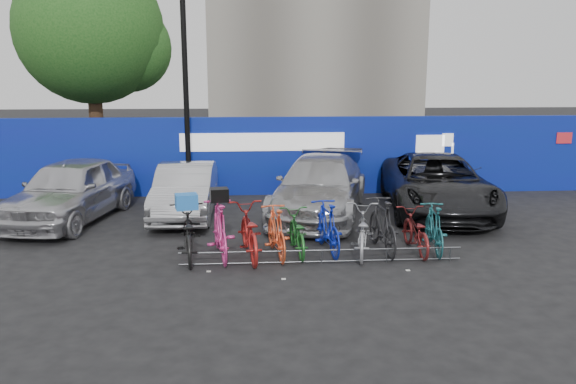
{
  "coord_description": "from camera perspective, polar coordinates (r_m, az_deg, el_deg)",
  "views": [
    {
      "loc": [
        -1.37,
        -11.09,
        3.69
      ],
      "look_at": [
        -0.49,
        2.0,
        0.91
      ],
      "focal_mm": 35.0,
      "sensor_mm": 36.0,
      "label": 1
    }
  ],
  "objects": [
    {
      "name": "bike_2",
      "position": [
        11.46,
        -4.03,
        -4.07
      ],
      "size": [
        0.98,
        2.11,
        1.07
      ],
      "primitive_type": "imported",
      "rotation": [
        0.0,
        0.0,
        3.28
      ],
      "color": "#AD211D",
      "rests_on": "ground"
    },
    {
      "name": "bike_6",
      "position": [
        11.72,
        7.5,
        -3.97
      ],
      "size": [
        1.03,
        1.99,
        0.99
      ],
      "primitive_type": "imported",
      "rotation": [
        0.0,
        0.0,
        2.94
      ],
      "color": "#999BA0",
      "rests_on": "ground"
    },
    {
      "name": "car_1",
      "position": [
        14.95,
        -10.36,
        0.14
      ],
      "size": [
        1.46,
        4.13,
        1.36
      ],
      "primitive_type": "imported",
      "rotation": [
        0.0,
        0.0,
        -0.0
      ],
      "color": "#AFB0B4",
      "rests_on": "ground"
    },
    {
      "name": "bike_7",
      "position": [
        11.94,
        9.58,
        -3.35
      ],
      "size": [
        0.65,
        1.94,
        1.15
      ],
      "primitive_type": "imported",
      "rotation": [
        0.0,
        0.0,
        3.2
      ],
      "color": "#252528",
      "rests_on": "ground"
    },
    {
      "name": "bike_9",
      "position": [
        12.18,
        14.62,
        -3.57
      ],
      "size": [
        0.66,
        1.75,
        1.02
      ],
      "primitive_type": "imported",
      "rotation": [
        0.0,
        0.0,
        3.03
      ],
      "color": "#1E656C",
      "rests_on": "ground"
    },
    {
      "name": "bike_5",
      "position": [
        11.78,
        4.02,
        -3.56
      ],
      "size": [
        0.75,
        1.87,
        1.09
      ],
      "primitive_type": "imported",
      "rotation": [
        0.0,
        0.0,
        3.28
      ],
      "color": "#1025B8",
      "rests_on": "ground"
    },
    {
      "name": "tree",
      "position": [
        21.87,
        -18.81,
        14.96
      ],
      "size": [
        5.4,
        5.2,
        7.8
      ],
      "color": "#382314",
      "rests_on": "ground"
    },
    {
      "name": "bike_1",
      "position": [
        11.47,
        -6.92,
        -3.82
      ],
      "size": [
        0.88,
        2.03,
        1.18
      ],
      "primitive_type": "imported",
      "rotation": [
        0.0,
        0.0,
        3.31
      ],
      "color": "#F03B94",
      "rests_on": "ground"
    },
    {
      "name": "bike_3",
      "position": [
        11.49,
        -1.2,
        -4.03
      ],
      "size": [
        0.75,
        1.81,
        1.05
      ],
      "primitive_type": "imported",
      "rotation": [
        0.0,
        0.0,
        3.29
      ],
      "color": "#FC5A2C",
      "rests_on": "ground"
    },
    {
      "name": "hoarding",
      "position": [
        17.33,
        0.75,
        3.71
      ],
      "size": [
        22.0,
        0.18,
        2.4
      ],
      "color": "navy",
      "rests_on": "ground"
    },
    {
      "name": "bike_rack",
      "position": [
        11.16,
        3.44,
        -6.5
      ],
      "size": [
        5.6,
        0.03,
        0.3
      ],
      "color": "#595B60",
      "rests_on": "ground"
    },
    {
      "name": "bike_4",
      "position": [
        11.69,
        0.86,
        -4.16
      ],
      "size": [
        0.73,
        1.74,
        0.89
      ],
      "primitive_type": "imported",
      "rotation": [
        0.0,
        0.0,
        3.22
      ],
      "color": "#1F6825",
      "rests_on": "ground"
    },
    {
      "name": "car_3",
      "position": [
        15.68,
        14.86,
        0.82
      ],
      "size": [
        3.27,
        5.83,
        1.54
      ],
      "primitive_type": "imported",
      "rotation": [
        0.0,
        0.0,
        -0.13
      ],
      "color": "black",
      "rests_on": "ground"
    },
    {
      "name": "cargo_topcase",
      "position": [
        11.29,
        -7.01,
        -0.28
      ],
      "size": [
        0.41,
        0.38,
        0.26
      ],
      "primitive_type": "cube",
      "rotation": [
        0.0,
        0.0,
        0.17
      ],
      "color": "black",
      "rests_on": "bike_1"
    },
    {
      "name": "cargo_crate",
      "position": [
        11.37,
        -10.28,
        -0.96
      ],
      "size": [
        0.49,
        0.42,
        0.31
      ],
      "primitive_type": "cube",
      "rotation": [
        0.0,
        0.0,
        0.24
      ],
      "color": "blue",
      "rests_on": "bike_0"
    },
    {
      "name": "ground",
      "position": [
        11.77,
        3.06,
        -6.33
      ],
      "size": [
        100.0,
        100.0,
        0.0
      ],
      "primitive_type": "plane",
      "color": "black",
      "rests_on": "ground"
    },
    {
      "name": "lamppost",
      "position": [
        16.6,
        -10.34,
        10.32
      ],
      "size": [
        0.25,
        0.5,
        6.11
      ],
      "color": "black",
      "rests_on": "ground"
    },
    {
      "name": "car_0",
      "position": [
        15.24,
        -21.22,
        0.2
      ],
      "size": [
        2.77,
        4.97,
        1.6
      ],
      "primitive_type": "imported",
      "rotation": [
        0.0,
        0.0,
        -0.2
      ],
      "color": "#B7B7BC",
      "rests_on": "ground"
    },
    {
      "name": "car_2",
      "position": [
        14.82,
        3.27,
        0.55
      ],
      "size": [
        3.48,
        5.65,
        1.53
      ],
      "primitive_type": "imported",
      "rotation": [
        0.0,
        0.0,
        -0.27
      ],
      "color": "#ACADB1",
      "rests_on": "ground"
    },
    {
      "name": "bike_8",
      "position": [
        12.07,
        12.8,
        -3.93
      ],
      "size": [
        0.61,
        1.71,
        0.89
      ],
      "primitive_type": "imported",
      "rotation": [
        0.0,
        0.0,
        3.15
      ],
      "color": "maroon",
      "rests_on": "ground"
    },
    {
      "name": "bike_0",
      "position": [
        11.54,
        -10.15,
        -4.2
      ],
      "size": [
        0.93,
        2.04,
        1.03
      ],
      "primitive_type": "imported",
      "rotation": [
        0.0,
        0.0,
        3.27
      ],
      "color": "black",
      "rests_on": "ground"
    }
  ]
}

